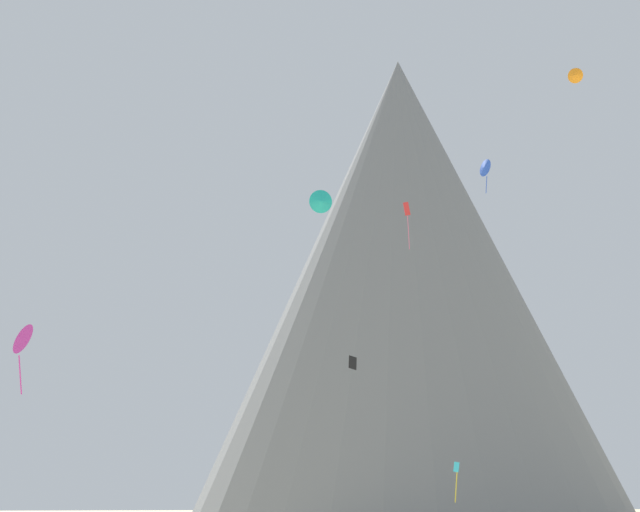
# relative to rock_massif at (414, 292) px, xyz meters

# --- Properties ---
(rock_massif) EXTENTS (81.31, 81.31, 68.93)m
(rock_massif) POSITION_rel_rock_massif_xyz_m (0.00, 0.00, 0.00)
(rock_massif) COLOR slate
(rock_massif) RESTS_ON ground_plane
(kite_orange_high) EXTENTS (1.47, 1.34, 1.37)m
(kite_orange_high) POSITION_rel_rock_massif_xyz_m (3.08, -53.82, 7.53)
(kite_orange_high) COLOR orange
(kite_cyan_low) EXTENTS (0.54, 0.47, 3.43)m
(kite_cyan_low) POSITION_rel_rock_massif_xyz_m (-6.48, -44.53, -26.28)
(kite_cyan_low) COLOR #33BCDB
(kite_black_mid) EXTENTS (0.98, 0.80, 1.53)m
(kite_black_mid) POSITION_rel_rock_massif_xyz_m (-13.52, -31.27, -14.78)
(kite_black_mid) COLOR black
(kite_teal_high) EXTENTS (1.90, 0.87, 1.88)m
(kite_teal_high) POSITION_rel_rock_massif_xyz_m (-19.51, -55.90, -5.57)
(kite_teal_high) COLOR teal
(kite_red_high) EXTENTS (0.82, 0.60, 5.39)m
(kite_red_high) POSITION_rel_rock_massif_xyz_m (-7.54, -32.11, 0.99)
(kite_red_high) COLOR red
(kite_blue_high) EXTENTS (1.07, 2.04, 4.05)m
(kite_blue_high) POSITION_rel_rock_massif_xyz_m (1.88, -30.33, 7.63)
(kite_blue_high) COLOR blue
(kite_magenta_mid) EXTENTS (1.98, 2.12, 4.57)m
(kite_magenta_mid) POSITION_rel_rock_massif_xyz_m (-39.75, -63.03, -18.15)
(kite_magenta_mid) COLOR #D1339E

